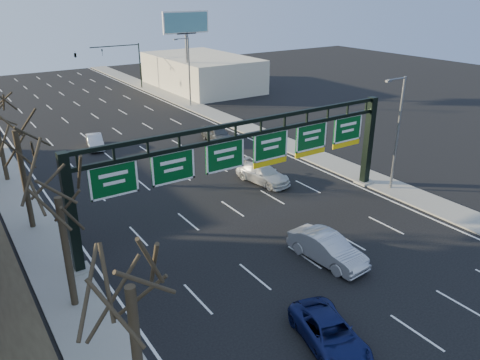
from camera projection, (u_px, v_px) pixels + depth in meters
ground at (327, 273)px, 26.63m from camera, size 160.00×160.00×0.00m
sidewalk_left at (19, 201)px, 35.41m from camera, size 3.00×120.00×0.12m
sidewalk_right at (284, 143)px, 48.54m from camera, size 3.00×120.00×0.12m
lane_markings at (172, 168)px, 41.99m from camera, size 21.60×120.00×0.01m
sign_gantry at (250, 156)px, 31.09m from camera, size 24.60×1.20×7.20m
building_right_distant at (201, 72)px, 74.35m from camera, size 12.00×20.00×5.00m
tree_near at (127, 258)px, 14.13m from camera, size 3.60×3.60×8.86m
tree_gantry at (54, 177)px, 21.18m from camera, size 3.60×3.60×8.48m
tree_mid at (12, 114)px, 28.58m from camera, size 3.60×3.60×9.24m
streetlight_near at (397, 128)px, 35.69m from camera, size 2.15×0.22×9.00m
streetlight_far at (188, 68)px, 61.81m from camera, size 2.15×0.22×9.00m
billboard_right at (186, 33)px, 65.41m from camera, size 7.00×0.50×12.00m
traffic_signal_mast at (101, 56)px, 69.70m from camera, size 10.16×0.54×7.00m
car_blue_suv at (330, 333)px, 21.00m from camera, size 3.33×5.20×1.33m
car_silver_sedan at (327, 248)px, 27.50m from camera, size 2.20×5.22×1.68m
car_white_wagon at (263, 174)px, 38.72m from camera, size 2.98×5.38×1.48m
car_grey_far at (217, 134)px, 48.83m from camera, size 2.20×4.95×1.66m
car_silver_distant at (95, 142)px, 46.93m from camera, size 2.23×4.35×1.37m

